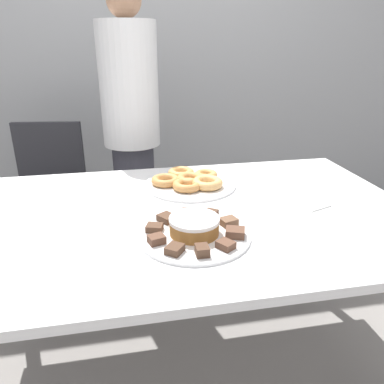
# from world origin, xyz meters

# --- Properties ---
(ground_plane) EXTENTS (12.00, 12.00, 0.00)m
(ground_plane) POSITION_xyz_m (0.00, 0.00, 0.00)
(ground_plane) COLOR gray
(wall_back) EXTENTS (8.00, 0.05, 2.60)m
(wall_back) POSITION_xyz_m (0.00, 1.62, 1.30)
(wall_back) COLOR #A8AAAD
(wall_back) RESTS_ON ground_plane
(table) EXTENTS (1.64, 1.03, 0.75)m
(table) POSITION_xyz_m (0.00, 0.00, 0.67)
(table) COLOR white
(table) RESTS_ON ground_plane
(person_standing) EXTENTS (0.31, 0.31, 1.60)m
(person_standing) POSITION_xyz_m (-0.17, 0.84, 0.85)
(person_standing) COLOR #383842
(person_standing) RESTS_ON ground_plane
(office_chair_left) EXTENTS (0.50, 0.50, 0.89)m
(office_chair_left) POSITION_xyz_m (-0.67, 0.92, 0.42)
(office_chair_left) COLOR black
(office_chair_left) RESTS_ON ground_plane
(plate_cake) EXTENTS (0.36, 0.36, 0.01)m
(plate_cake) POSITION_xyz_m (-0.02, -0.18, 0.76)
(plate_cake) COLOR white
(plate_cake) RESTS_ON table
(plate_donuts) EXTENTS (0.39, 0.39, 0.01)m
(plate_donuts) POSITION_xyz_m (0.05, 0.26, 0.76)
(plate_donuts) COLOR white
(plate_donuts) RESTS_ON table
(frosted_cake) EXTENTS (0.16, 0.16, 0.05)m
(frosted_cake) POSITION_xyz_m (-0.02, -0.18, 0.79)
(frosted_cake) COLOR #9E662D
(frosted_cake) RESTS_ON plate_cake
(lamington_0) EXTENTS (0.06, 0.07, 0.02)m
(lamington_0) POSITION_xyz_m (-0.10, -0.29, 0.77)
(lamington_0) COLOR #513828
(lamington_0) RESTS_ON plate_cake
(lamington_1) EXTENTS (0.04, 0.05, 0.03)m
(lamington_1) POSITION_xyz_m (-0.02, -0.31, 0.78)
(lamington_1) COLOR #513828
(lamington_1) RESTS_ON plate_cake
(lamington_2) EXTENTS (0.06, 0.06, 0.02)m
(lamington_2) POSITION_xyz_m (0.05, -0.29, 0.77)
(lamington_2) COLOR brown
(lamington_2) RESTS_ON plate_cake
(lamington_3) EXTENTS (0.07, 0.07, 0.03)m
(lamington_3) POSITION_xyz_m (0.10, -0.23, 0.78)
(lamington_3) COLOR brown
(lamington_3) RESTS_ON plate_cake
(lamington_4) EXTENTS (0.06, 0.06, 0.02)m
(lamington_4) POSITION_xyz_m (0.10, -0.15, 0.77)
(lamington_4) COLOR brown
(lamington_4) RESTS_ON plate_cake
(lamington_5) EXTENTS (0.06, 0.06, 0.02)m
(lamington_5) POSITION_xyz_m (0.05, -0.08, 0.77)
(lamington_5) COLOR #513828
(lamington_5) RESTS_ON plate_cake
(lamington_6) EXTENTS (0.04, 0.05, 0.02)m
(lamington_6) POSITION_xyz_m (-0.02, -0.06, 0.77)
(lamington_6) COLOR #513828
(lamington_6) RESTS_ON plate_cake
(lamington_7) EXTENTS (0.07, 0.07, 0.02)m
(lamington_7) POSITION_xyz_m (-0.09, -0.08, 0.77)
(lamington_7) COLOR #513828
(lamington_7) RESTS_ON plate_cake
(lamington_8) EXTENTS (0.06, 0.06, 0.02)m
(lamington_8) POSITION_xyz_m (-0.14, -0.14, 0.77)
(lamington_8) COLOR #513828
(lamington_8) RESTS_ON plate_cake
(lamington_9) EXTENTS (0.06, 0.05, 0.02)m
(lamington_9) POSITION_xyz_m (-0.14, -0.22, 0.77)
(lamington_9) COLOR brown
(lamington_9) RESTS_ON plate_cake
(donut_0) EXTENTS (0.12, 0.12, 0.04)m
(donut_0) POSITION_xyz_m (0.05, 0.26, 0.78)
(donut_0) COLOR #D18E4C
(donut_0) RESTS_ON plate_donuts
(donut_1) EXTENTS (0.10, 0.10, 0.03)m
(donut_1) POSITION_xyz_m (0.13, 0.31, 0.78)
(donut_1) COLOR tan
(donut_1) RESTS_ON plate_donuts
(donut_2) EXTENTS (0.12, 0.12, 0.03)m
(donut_2) POSITION_xyz_m (0.03, 0.35, 0.78)
(donut_2) COLOR tan
(donut_2) RESTS_ON plate_donuts
(donut_3) EXTENTS (0.12, 0.12, 0.03)m
(donut_3) POSITION_xyz_m (-0.06, 0.27, 0.78)
(donut_3) COLOR #D18E4C
(donut_3) RESTS_ON plate_donuts
(donut_4) EXTENTS (0.12, 0.12, 0.03)m
(donut_4) POSITION_xyz_m (0.02, 0.19, 0.78)
(donut_4) COLOR #D18E4C
(donut_4) RESTS_ON plate_donuts
(donut_5) EXTENTS (0.13, 0.13, 0.04)m
(donut_5) POSITION_xyz_m (0.11, 0.20, 0.78)
(donut_5) COLOR #E5AD66
(donut_5) RESTS_ON plate_donuts
(napkin) EXTENTS (0.13, 0.12, 0.01)m
(napkin) POSITION_xyz_m (0.46, -0.04, 0.76)
(napkin) COLOR white
(napkin) RESTS_ON table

